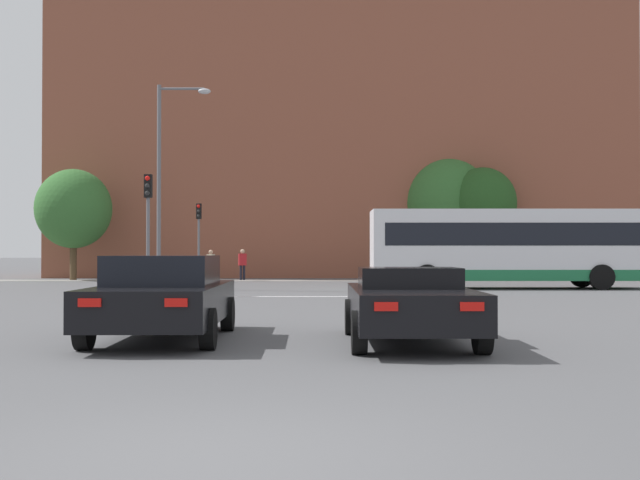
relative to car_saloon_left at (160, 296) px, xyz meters
name	(u,v)px	position (x,y,z in m)	size (l,w,h in m)	color
ground_plane	(219,457)	(1.95, -7.78, -0.74)	(400.00, 400.00, 0.00)	#545456
stop_line_strip	(295,296)	(1.95, 13.11, -0.73)	(8.01, 0.30, 0.01)	silver
far_pavement	(303,280)	(1.95, 28.10, -0.73)	(68.90, 2.50, 0.01)	gray
brick_civic_building	(335,126)	(3.85, 37.23, 8.80)	(34.67, 11.43, 21.68)	brown
car_saloon_left	(160,296)	(0.00, 0.00, 0.00)	(2.14, 4.82, 1.43)	black
car_roadster_right	(406,304)	(4.11, -0.57, -0.09)	(2.01, 4.56, 1.23)	black
bus_crossing_lead	(503,246)	(10.28, 19.02, 0.98)	(11.06, 2.68, 3.19)	silver
traffic_light_near_left	(144,214)	(-3.24, 13.79, 2.06)	(0.26, 0.31, 4.15)	slate
traffic_light_far_left	(195,229)	(-3.62, 27.80, 1.96)	(0.26, 0.31, 4.00)	slate
street_lamp_junction	(163,166)	(-3.39, 17.98, 4.14)	(2.12, 0.36, 8.10)	slate
pedestrian_waiting	(376,260)	(5.78, 28.25, 0.32)	(0.43, 0.29, 1.79)	brown
pedestrian_walking_east	(239,262)	(-1.45, 28.73, 0.22)	(0.45, 0.33, 1.64)	black
pedestrian_walking_west	(207,263)	(-3.04, 28.10, 0.19)	(0.45, 0.43, 1.60)	#333851
tree_by_building	(479,203)	(11.75, 31.10, 3.49)	(3.76, 3.76, 6.22)	#4C3823
tree_kerbside	(69,209)	(-10.44, 28.86, 3.04)	(4.01, 4.01, 5.90)	#4C3823
tree_distant	(444,204)	(10.01, 32.50, 3.51)	(5.07, 5.07, 6.91)	#4C3823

